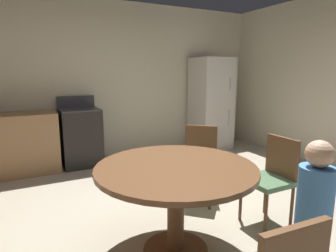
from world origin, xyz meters
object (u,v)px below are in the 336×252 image
object	(u,v)px
refrigerator	(211,104)
dining_table	(176,184)
oven_range	(81,136)
chair_northeast	(199,158)
person_child	(313,218)
chair_east	(272,175)

from	to	relation	value
refrigerator	dining_table	bearing A→B (deg)	-129.82
oven_range	chair_northeast	distance (m)	2.19
refrigerator	person_child	distance (m)	3.91
dining_table	person_child	bearing A→B (deg)	-56.77
chair_northeast	person_child	xyz separation A→B (m)	(-0.19, -1.62, 0.08)
refrigerator	dining_table	size ratio (longest dim) A/B	1.36
oven_range	chair_east	distance (m)	3.05
refrigerator	chair_northeast	bearing A→B (deg)	-128.34
dining_table	person_child	size ratio (longest dim) A/B	1.19
oven_range	person_child	bearing A→B (deg)	-77.20
chair_east	person_child	distance (m)	0.99
refrigerator	chair_east	world-z (taller)	refrigerator
refrigerator	chair_northeast	size ratio (longest dim) A/B	2.02
oven_range	person_child	size ratio (longest dim) A/B	1.01
oven_range	chair_northeast	size ratio (longest dim) A/B	1.26
oven_range	dining_table	size ratio (longest dim) A/B	0.85
dining_table	chair_east	distance (m)	1.08
refrigerator	person_child	size ratio (longest dim) A/B	1.61
chair_northeast	refrigerator	bearing A→B (deg)	-175.18
chair_east	chair_northeast	xyz separation A→B (m)	(-0.34, 0.79, 0.00)
chair_east	chair_northeast	distance (m)	0.86
person_child	chair_east	bearing A→B (deg)	-65.90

